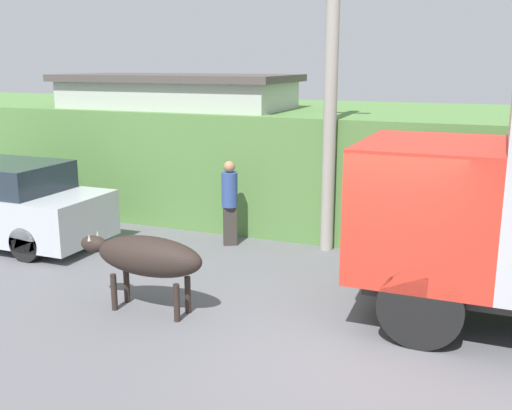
# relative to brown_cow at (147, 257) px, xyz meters

# --- Properties ---
(ground_plane) EXTENTS (60.00, 60.00, 0.00)m
(ground_plane) POSITION_rel_brown_cow_xyz_m (3.06, 0.30, -0.84)
(ground_plane) COLOR slate
(hillside_embankment) EXTENTS (32.00, 5.68, 2.54)m
(hillside_embankment) POSITION_rel_brown_cow_xyz_m (3.06, 6.91, 0.43)
(hillside_embankment) COLOR #568442
(hillside_embankment) RESTS_ON ground_plane
(building_backdrop) EXTENTS (5.56, 2.70, 3.32)m
(building_backdrop) POSITION_rel_brown_cow_xyz_m (-2.57, 5.54, 0.83)
(building_backdrop) COLOR #B2BCAD
(building_backdrop) RESTS_ON ground_plane
(brown_cow) EXTENTS (2.04, 0.59, 1.15)m
(brown_cow) POSITION_rel_brown_cow_xyz_m (0.00, 0.00, 0.00)
(brown_cow) COLOR #2D231E
(brown_cow) RESTS_ON ground_plane
(pedestrian_on_hill) EXTENTS (0.43, 0.43, 1.72)m
(pedestrian_on_hill) POSITION_rel_brown_cow_xyz_m (-0.26, 3.46, 0.11)
(pedestrian_on_hill) COLOR #38332D
(pedestrian_on_hill) RESTS_ON ground_plane
(utility_pole) EXTENTS (0.90, 0.25, 5.75)m
(utility_pole) POSITION_rel_brown_cow_xyz_m (1.62, 3.92, 2.13)
(utility_pole) COLOR #9E998E
(utility_pole) RESTS_ON ground_plane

